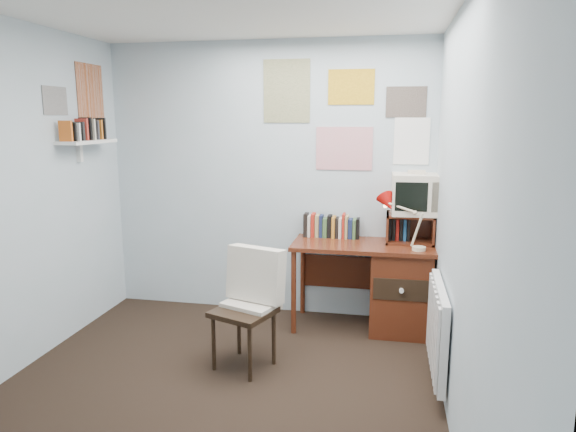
% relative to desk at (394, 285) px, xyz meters
% --- Properties ---
extents(ground, '(3.50, 3.50, 0.00)m').
position_rel_desk_xyz_m(ground, '(-1.17, -1.48, -0.41)').
color(ground, black).
rests_on(ground, ground).
extents(back_wall, '(3.00, 0.02, 2.50)m').
position_rel_desk_xyz_m(back_wall, '(-1.17, 0.27, 0.84)').
color(back_wall, silver).
rests_on(back_wall, ground).
extents(right_wall, '(0.02, 3.50, 2.50)m').
position_rel_desk_xyz_m(right_wall, '(0.33, -1.48, 0.84)').
color(right_wall, silver).
rests_on(right_wall, ground).
extents(desk, '(1.20, 0.55, 0.76)m').
position_rel_desk_xyz_m(desk, '(0.00, 0.00, 0.00)').
color(desk, '#542313').
rests_on(desk, ground).
extents(desk_chair, '(0.56, 0.55, 0.86)m').
position_rel_desk_xyz_m(desk_chair, '(-1.08, -0.91, 0.02)').
color(desk_chair, black).
rests_on(desk_chair, ground).
extents(desk_lamp, '(0.32, 0.29, 0.40)m').
position_rel_desk_xyz_m(desk_lamp, '(0.19, -0.15, 0.56)').
color(desk_lamp, '#B70F0C').
rests_on(desk_lamp, desk).
extents(tv_riser, '(0.40, 0.30, 0.25)m').
position_rel_desk_xyz_m(tv_riser, '(0.12, 0.11, 0.48)').
color(tv_riser, '#542313').
rests_on(tv_riser, desk).
extents(crt_tv, '(0.41, 0.38, 0.37)m').
position_rel_desk_xyz_m(crt_tv, '(0.15, 0.13, 0.79)').
color(crt_tv, beige).
rests_on(crt_tv, tv_riser).
extents(book_row, '(0.60, 0.14, 0.22)m').
position_rel_desk_xyz_m(book_row, '(-0.51, 0.18, 0.46)').
color(book_row, '#542313').
rests_on(book_row, desk).
extents(radiator, '(0.09, 0.80, 0.60)m').
position_rel_desk_xyz_m(radiator, '(0.29, -0.93, 0.01)').
color(radiator, white).
rests_on(radiator, right_wall).
extents(wall_shelf, '(0.20, 0.62, 0.24)m').
position_rel_desk_xyz_m(wall_shelf, '(-2.57, -0.38, 1.21)').
color(wall_shelf, white).
rests_on(wall_shelf, left_wall).
extents(posters_back, '(1.20, 0.01, 0.90)m').
position_rel_desk_xyz_m(posters_back, '(-0.47, 0.26, 1.44)').
color(posters_back, white).
rests_on(posters_back, back_wall).
extents(posters_left, '(0.01, 0.70, 0.60)m').
position_rel_desk_xyz_m(posters_left, '(-2.67, -0.38, 1.59)').
color(posters_left, white).
rests_on(posters_left, left_wall).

